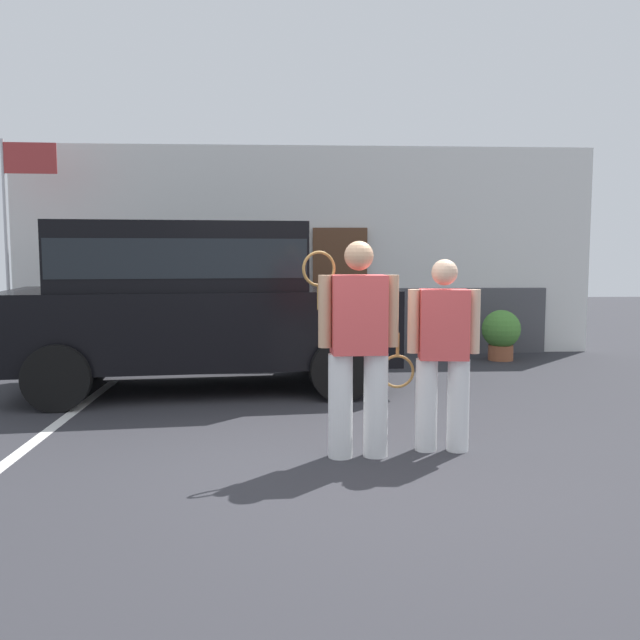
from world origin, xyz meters
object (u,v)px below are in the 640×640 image
at_px(tennis_player_man, 358,345).
at_px(flag_pole, 17,211).
at_px(parked_suv, 194,297).
at_px(tennis_player_woman, 442,353).
at_px(potted_plant_by_porch, 501,332).

height_order(tennis_player_man, flag_pole, flag_pole).
bearing_deg(tennis_player_man, flag_pole, -49.59).
height_order(parked_suv, tennis_player_man, parked_suv).
bearing_deg(flag_pole, parked_suv, -34.56).
bearing_deg(tennis_player_woman, potted_plant_by_porch, -107.63).
bearing_deg(tennis_player_woman, parked_suv, -43.03).
bearing_deg(tennis_player_man, tennis_player_woman, -171.80).
height_order(tennis_player_woman, potted_plant_by_porch, tennis_player_woman).
xyz_separation_m(tennis_player_man, tennis_player_woman, (0.74, 0.14, -0.09)).
bearing_deg(tennis_player_woman, tennis_player_man, 16.42).
distance_m(potted_plant_by_porch, flag_pole, 7.58).
relative_size(tennis_player_woman, potted_plant_by_porch, 2.06).
bearing_deg(tennis_player_woman, flag_pole, -36.23).
relative_size(tennis_player_man, tennis_player_woman, 1.09).
xyz_separation_m(parked_suv, tennis_player_woman, (2.45, -2.79, -0.30)).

